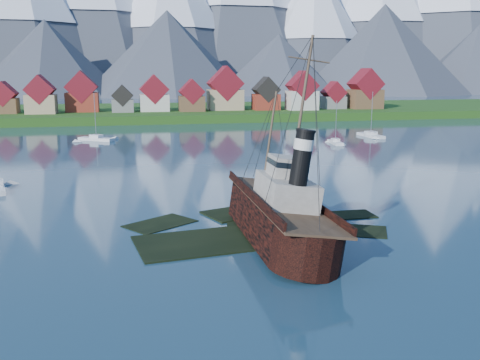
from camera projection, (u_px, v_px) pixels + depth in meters
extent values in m
plane|color=#1C3A50|center=(244.00, 234.00, 60.38)|extent=(1400.00, 1400.00, 0.00)
cube|color=black|center=(220.00, 244.00, 57.93)|extent=(19.08, 11.42, 1.00)
cube|color=black|center=(284.00, 224.00, 65.50)|extent=(15.15, 9.76, 1.00)
cube|color=black|center=(244.00, 215.00, 69.47)|extent=(11.45, 9.06, 1.00)
cube|color=black|center=(346.00, 234.00, 61.92)|extent=(10.27, 8.34, 1.00)
cube|color=black|center=(160.00, 227.00, 64.41)|extent=(9.42, 8.68, 1.00)
cube|color=black|center=(350.00, 218.00, 68.26)|extent=(6.00, 4.00, 1.00)
cube|color=#1C4614|center=(158.00, 115.00, 223.44)|extent=(600.00, 80.00, 3.20)
cube|color=#3F3D38|center=(164.00, 124.00, 186.99)|extent=(600.00, 2.50, 2.00)
cube|color=brown|center=(5.00, 106.00, 194.73)|extent=(9.00, 8.00, 5.50)
cube|color=maroon|center=(4.00, 94.00, 193.86)|extent=(9.16, 8.16, 9.16)
cube|color=tan|center=(41.00, 104.00, 194.34)|extent=(10.50, 9.00, 6.80)
cube|color=maroon|center=(40.00, 89.00, 193.29)|extent=(10.69, 9.18, 10.69)
cube|color=maroon|center=(82.00, 102.00, 202.87)|extent=(12.00, 8.50, 7.20)
cube|color=maroon|center=(81.00, 87.00, 201.72)|extent=(12.22, 8.67, 12.22)
cube|color=slate|center=(123.00, 106.00, 201.33)|extent=(8.00, 7.00, 4.80)
cube|color=black|center=(122.00, 95.00, 200.56)|extent=(8.15, 7.14, 8.15)
cube|color=beige|center=(154.00, 103.00, 206.45)|extent=(11.00, 9.50, 6.40)
cube|color=maroon|center=(154.00, 89.00, 205.42)|extent=(11.20, 9.69, 11.20)
cube|color=brown|center=(192.00, 104.00, 205.49)|extent=(9.50, 8.00, 5.80)
cube|color=maroon|center=(191.00, 92.00, 204.57)|extent=(9.67, 8.16, 9.67)
cube|color=tan|center=(225.00, 100.00, 212.88)|extent=(13.50, 10.00, 8.00)
cube|color=maroon|center=(225.00, 83.00, 211.60)|extent=(13.75, 10.20, 13.75)
cube|color=maroon|center=(266.00, 102.00, 213.40)|extent=(10.00, 8.50, 6.20)
cube|color=black|center=(266.00, 90.00, 212.42)|extent=(10.18, 8.67, 10.18)
cube|color=beige|center=(302.00, 100.00, 213.20)|extent=(11.50, 9.00, 7.50)
cube|color=maroon|center=(302.00, 86.00, 212.04)|extent=(11.71, 9.18, 11.71)
cube|color=slate|center=(333.00, 102.00, 220.30)|extent=(9.00, 7.50, 5.00)
cube|color=maroon|center=(334.00, 92.00, 219.48)|extent=(9.16, 7.65, 9.16)
cube|color=brown|center=(365.00, 99.00, 220.72)|extent=(12.50, 10.00, 7.80)
cube|color=maroon|center=(366.00, 84.00, 219.49)|extent=(12.73, 10.20, 12.73)
cone|color=#2D333D|center=(20.00, 7.00, 462.16)|extent=(180.00, 180.00, 150.00)
cone|color=#2D333D|center=(169.00, 15.00, 503.16)|extent=(170.00, 170.00, 145.00)
cone|color=#2D333D|center=(314.00, 27.00, 523.70)|extent=(150.00, 150.00, 125.00)
cone|color=white|center=(315.00, 1.00, 518.72)|extent=(93.00, 93.00, 75.00)
cone|color=#2D333D|center=(377.00, 9.00, 564.07)|extent=(200.00, 200.00, 170.00)
cone|color=#2D333D|center=(47.00, 59.00, 399.66)|extent=(120.00, 120.00, 58.00)
cone|color=#2D333D|center=(168.00, 54.00, 412.15)|extent=(136.00, 136.00, 66.00)
cone|color=#2D333D|center=(279.00, 65.00, 435.67)|extent=(110.00, 110.00, 50.00)
cone|color=#2D333D|center=(383.00, 50.00, 448.38)|extent=(150.00, 150.00, 75.00)
cone|color=#2D333D|center=(477.00, 60.00, 468.92)|extent=(124.00, 124.00, 60.00)
cube|color=black|center=(275.00, 221.00, 57.82)|extent=(6.71, 19.33, 4.03)
cone|color=black|center=(249.00, 195.00, 69.84)|extent=(6.71, 6.71, 6.71)
cylinder|color=black|center=(304.00, 249.00, 48.55)|extent=(6.71, 6.71, 4.03)
cube|color=#4C3826|center=(275.00, 202.00, 57.40)|extent=(6.58, 25.50, 0.24)
cube|color=black|center=(246.00, 199.00, 56.66)|extent=(0.19, 24.69, 0.86)
cube|color=black|center=(304.00, 197.00, 57.96)|extent=(0.19, 24.69, 0.86)
cube|color=#ADA89E|center=(279.00, 192.00, 55.73)|extent=(4.98, 8.15, 2.88)
cube|color=#ADA89E|center=(277.00, 167.00, 56.15)|extent=(3.45, 3.83, 2.11)
cylinder|color=black|center=(289.00, 157.00, 51.88)|extent=(1.82, 1.82, 5.37)
cylinder|color=silver|center=(289.00, 144.00, 51.61)|extent=(1.92, 1.92, 1.05)
cylinder|color=#473828|center=(259.00, 139.00, 63.59)|extent=(0.27, 0.27, 11.50)
cylinder|color=#473828|center=(283.00, 98.00, 52.86)|extent=(0.31, 0.31, 12.46)
cube|color=silver|center=(96.00, 140.00, 141.97)|extent=(9.85, 7.87, 1.36)
cube|color=silver|center=(96.00, 136.00, 141.75)|extent=(3.62, 3.46, 0.79)
cylinder|color=gray|center=(95.00, 115.00, 140.66)|extent=(0.16, 0.16, 11.78)
cube|color=silver|center=(335.00, 143.00, 135.75)|extent=(3.03, 8.50, 1.17)
cube|color=silver|center=(335.00, 140.00, 135.56)|extent=(2.09, 2.52, 0.68)
cylinder|color=gray|center=(336.00, 121.00, 134.62)|extent=(0.14, 0.14, 10.17)
cube|color=silver|center=(371.00, 136.00, 150.08)|extent=(3.61, 11.51, 1.36)
cube|color=silver|center=(371.00, 133.00, 149.86)|extent=(2.71, 3.34, 0.79)
cylinder|color=gray|center=(372.00, 113.00, 148.77)|extent=(0.16, 0.16, 11.80)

